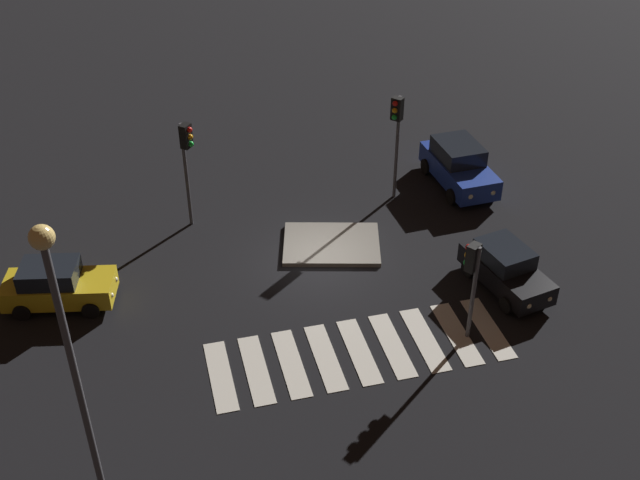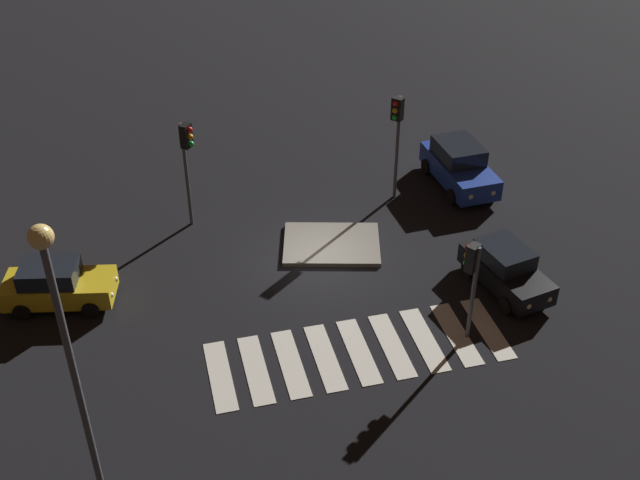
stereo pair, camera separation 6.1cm
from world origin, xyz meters
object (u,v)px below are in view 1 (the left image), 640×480
object	(u,v)px
traffic_island	(332,244)
street_lamp	(65,333)
car_yellow	(57,285)
car_blue	(459,165)
traffic_light_west	(187,150)
car_black	(506,268)
traffic_light_east	(472,268)
traffic_light_north	(397,123)

from	to	relation	value
traffic_island	street_lamp	world-z (taller)	street_lamp
car_yellow	street_lamp	size ratio (longest dim) A/B	0.46
car_blue	car_yellow	size ratio (longest dim) A/B	1.12
car_blue	street_lamp	distance (m)	20.98
car_blue	traffic_light_west	bearing A→B (deg)	-91.25
car_yellow	car_black	distance (m)	15.95
traffic_light_east	traffic_light_north	world-z (taller)	traffic_light_north
traffic_island	car_black	size ratio (longest dim) A/B	1.08
car_yellow	street_lamp	distance (m)	10.30
car_yellow	street_lamp	bearing A→B (deg)	-70.32
car_black	traffic_light_east	size ratio (longest dim) A/B	1.09
car_blue	car_black	world-z (taller)	car_blue
car_yellow	traffic_light_east	xyz separation A→B (m)	(13.22, -5.11, 1.97)
car_blue	traffic_light_east	world-z (taller)	traffic_light_east
traffic_island	traffic_light_north	size ratio (longest dim) A/B	0.92
car_black	car_yellow	bearing A→B (deg)	-112.43
traffic_island	traffic_light_west	world-z (taller)	traffic_light_west
car_yellow	traffic_light_west	xyz separation A→B (m)	(5.22, 3.90, 2.61)
traffic_island	traffic_light_east	world-z (taller)	traffic_light_east
car_yellow	traffic_light_east	size ratio (longest dim) A/B	1.10
car_yellow	traffic_light_north	xyz separation A→B (m)	(13.72, 3.85, 2.72)
traffic_light_north	street_lamp	distance (m)	17.98
car_blue	car_yellow	world-z (taller)	car_blue
traffic_light_east	traffic_light_west	size ratio (longest dim) A/B	0.81
car_blue	street_lamp	xyz separation A→B (m)	(-15.61, -13.11, 4.96)
street_lamp	car_black	bearing A→B (deg)	22.14
traffic_light_east	street_lamp	world-z (taller)	street_lamp
car_black	traffic_light_west	bearing A→B (deg)	-135.04
traffic_island	car_yellow	world-z (taller)	car_yellow
car_black	street_lamp	world-z (taller)	street_lamp
car_yellow	traffic_light_west	size ratio (longest dim) A/B	0.89
street_lamp	traffic_island	bearing A→B (deg)	47.74
car_blue	car_black	bearing A→B (deg)	-12.34
traffic_light_north	street_lamp	bearing A→B (deg)	3.93
car_blue	traffic_light_north	xyz separation A→B (m)	(-3.14, -0.39, 2.60)
car_yellow	car_black	bearing A→B (deg)	0.77
traffic_island	car_blue	size ratio (longest dim) A/B	0.96
car_black	traffic_light_north	xyz separation A→B (m)	(-1.94, 6.87, 2.73)
car_black	street_lamp	distance (m)	16.37
traffic_island	traffic_light_east	bearing A→B (deg)	-64.16
traffic_island	car_blue	xyz separation A→B (m)	(6.61, 3.21, 0.86)
car_blue	traffic_light_east	xyz separation A→B (m)	(-3.64, -9.35, 1.84)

